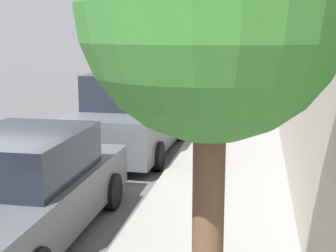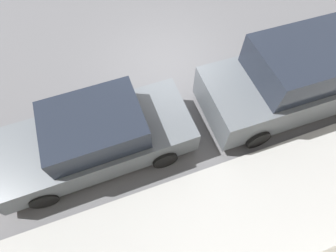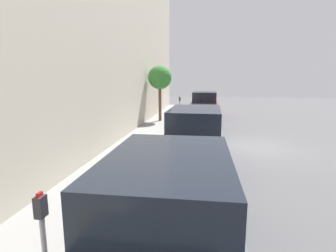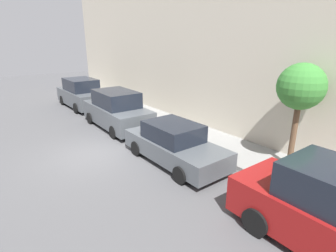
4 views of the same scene
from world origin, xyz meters
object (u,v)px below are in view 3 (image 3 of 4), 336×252
at_px(parked_suv_third, 195,138).
at_px(parking_meter_near, 180,104).
at_px(parked_suv_nearest, 204,105).
at_px(parked_suv_fourth, 168,224).
at_px(street_tree, 160,78).
at_px(parked_sedan_second, 203,120).
at_px(parking_meter_far, 43,234).

distance_m(parked_suv_third, parking_meter_near, 10.49).
height_order(parked_suv_nearest, parked_suv_third, same).
height_order(parked_suv_fourth, street_tree, street_tree).
bearing_deg(street_tree, parked_suv_third, 108.44).
relative_size(parked_sedan_second, parked_suv_third, 0.94).
relative_size(parked_suv_nearest, parking_meter_far, 3.24).
relative_size(parked_suv_nearest, street_tree, 1.31).
bearing_deg(parked_suv_nearest, parking_meter_far, 83.98).
bearing_deg(parking_meter_near, parked_sedan_second, 109.44).
bearing_deg(parked_suv_fourth, parked_sedan_second, -91.59).
bearing_deg(parking_meter_far, parked_suv_nearest, -96.02).
distance_m(parked_sedan_second, parking_meter_far, 11.63).
relative_size(parking_meter_far, street_tree, 0.40).
relative_size(parking_meter_near, parking_meter_far, 1.00).
xyz_separation_m(parked_suv_fourth, street_tree, (2.63, -13.84, 2.07)).
height_order(parked_suv_nearest, street_tree, street_tree).
height_order(parking_meter_near, parking_meter_far, parking_meter_near).
distance_m(parking_meter_far, street_tree, 14.69).
xyz_separation_m(parked_suv_nearest, parked_suv_third, (0.19, 11.01, 0.00)).
distance_m(parked_suv_fourth, street_tree, 14.24).
bearing_deg(parked_suv_third, street_tree, -71.56).
height_order(parked_suv_third, parking_meter_far, parked_suv_third).
relative_size(parked_sedan_second, street_tree, 1.23).
height_order(parked_suv_nearest, parked_suv_fourth, same).
bearing_deg(parked_suv_fourth, street_tree, -79.22).
relative_size(parked_suv_nearest, parked_suv_fourth, 1.00).
bearing_deg(parking_meter_near, parked_suv_fourth, 95.47).
distance_m(parked_suv_third, street_tree, 8.91).
bearing_deg(parking_meter_far, parked_sedan_second, -99.06).
height_order(parked_sedan_second, parking_meter_far, parking_meter_far).
distance_m(parked_suv_nearest, parked_suv_third, 11.02).
distance_m(parked_sedan_second, parked_suv_third, 5.19).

